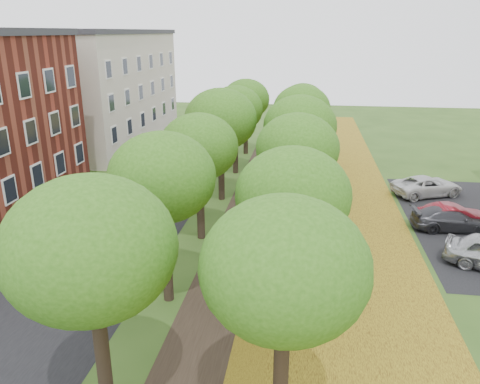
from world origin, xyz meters
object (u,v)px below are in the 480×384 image
(bench, at_px, (238,294))
(car_red, at_px, (454,216))
(car_white, at_px, (427,186))
(car_grey, at_px, (452,219))

(bench, bearing_deg, car_red, -58.26)
(car_white, bearing_deg, car_grey, 156.67)
(car_grey, bearing_deg, car_white, -4.42)
(car_red, xyz_separation_m, car_grey, (-0.18, -0.32, -0.03))
(car_red, relative_size, car_grey, 0.92)
(bench, distance_m, car_grey, 13.68)
(bench, relative_size, car_red, 0.44)
(bench, xyz_separation_m, car_white, (10.41, 14.56, 0.23))
(car_grey, height_order, car_white, car_white)
(bench, xyz_separation_m, car_grey, (10.41, 8.87, 0.20))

